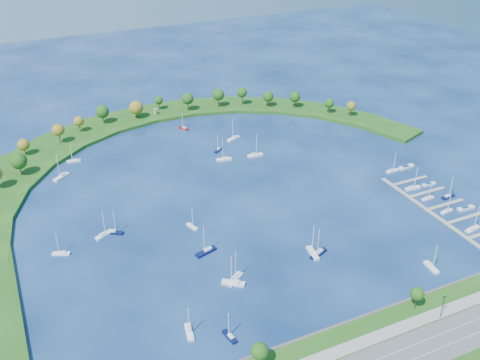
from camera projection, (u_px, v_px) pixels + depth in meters
name	position (u px, v px, depth m)	size (l,w,h in m)	color
ground	(235.00, 193.00, 280.40)	(700.00, 700.00, 0.00)	#081C46
breakwater	(122.00, 169.00, 301.37)	(286.74, 247.64, 2.00)	#194612
breakwater_trees	(149.00, 119.00, 338.33)	(239.83, 95.18, 12.98)	#382314
harbor_tower	(155.00, 112.00, 365.43)	(2.60, 2.60, 3.85)	gray
dock_system	(448.00, 213.00, 263.36)	(24.28, 82.00, 1.60)	gray
moored_boat_0	(114.00, 232.00, 248.77)	(7.94, 6.43, 11.87)	#09103A
moored_boat_1	(255.00, 155.00, 316.39)	(9.30, 2.96, 13.52)	white
moored_boat_2	(74.00, 160.00, 310.30)	(7.93, 3.16, 11.34)	white
moored_boat_3	(61.00, 176.00, 293.81)	(9.72, 8.36, 14.81)	white
moored_boat_4	(318.00, 253.00, 234.88)	(9.61, 6.12, 13.73)	#09103A
moored_boat_5	(192.00, 226.00, 252.92)	(4.01, 7.23, 10.24)	white
moored_boat_6	(234.00, 282.00, 217.97)	(9.13, 7.71, 13.83)	white
moored_boat_7	(184.00, 128.00, 349.79)	(5.54, 7.22, 10.64)	maroon
moored_boat_8	(189.00, 331.00, 194.90)	(3.93, 8.79, 12.48)	white
moored_boat_9	(218.00, 149.00, 322.51)	(6.81, 6.20, 10.60)	#09103A
moored_boat_10	(224.00, 159.00, 311.99)	(8.98, 4.00, 12.76)	white
moored_boat_11	(61.00, 253.00, 234.98)	(7.81, 5.02, 11.17)	white
moored_boat_12	(104.00, 234.00, 246.95)	(9.03, 6.35, 13.08)	white
moored_boat_13	(206.00, 251.00, 236.02)	(10.25, 5.50, 14.52)	#09103A
moored_boat_14	(234.00, 138.00, 336.26)	(9.45, 5.82, 13.46)	white
moored_boat_15	(235.00, 279.00, 220.06)	(9.13, 7.41, 13.66)	white
moored_boat_16	(230.00, 336.00, 193.03)	(3.24, 7.60, 10.82)	#09103A
moored_boat_17	(313.00, 253.00, 235.07)	(4.19, 9.78, 13.92)	white
moored_boat_18	(431.00, 266.00, 226.83)	(3.22, 8.59, 12.33)	white
docked_boat_2	(473.00, 228.00, 251.08)	(8.74, 3.58, 12.48)	white
docked_boat_4	(447.00, 211.00, 264.34)	(7.27, 2.96, 10.38)	white
docked_boat_5	(466.00, 208.00, 266.73)	(9.26, 3.19, 1.86)	white
docked_boat_6	(428.00, 198.00, 274.74)	(7.23, 2.40, 10.48)	white
docked_boat_7	(448.00, 196.00, 276.15)	(8.09, 3.11, 11.59)	#09103A
docked_boat_8	(413.00, 188.00, 283.55)	(8.70, 2.84, 12.63)	white
docked_boat_9	(429.00, 184.00, 287.40)	(7.74, 2.49, 1.56)	white
docked_boat_10	(392.00, 170.00, 299.99)	(7.70, 2.36, 11.23)	white
docked_boat_11	(406.00, 167.00, 303.95)	(10.08, 3.65, 2.01)	white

